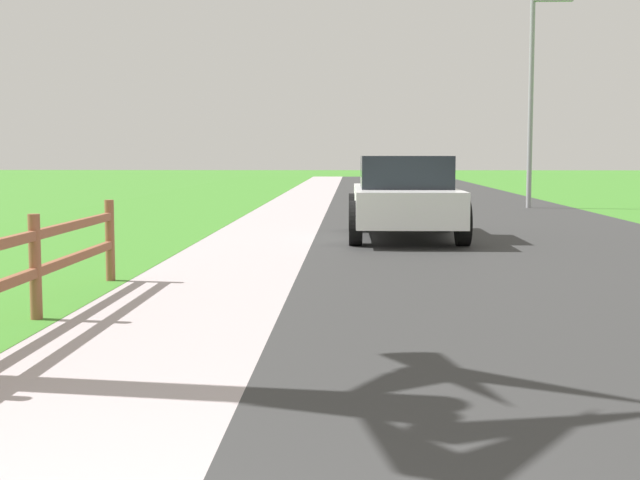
# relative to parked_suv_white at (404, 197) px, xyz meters

# --- Properties ---
(ground_plane) EXTENTS (120.00, 120.00, 0.00)m
(ground_plane) POSITION_rel_parked_suv_white_xyz_m (-1.63, 10.09, -0.75)
(ground_plane) COLOR #3E8129
(road_asphalt) EXTENTS (7.00, 66.00, 0.01)m
(road_asphalt) POSITION_rel_parked_suv_white_xyz_m (1.87, 12.09, -0.75)
(road_asphalt) COLOR #313131
(road_asphalt) RESTS_ON ground
(curb_concrete) EXTENTS (6.00, 66.00, 0.01)m
(curb_concrete) POSITION_rel_parked_suv_white_xyz_m (-4.63, 12.09, -0.75)
(curb_concrete) COLOR #AEA1A3
(curb_concrete) RESTS_ON ground
(grass_verge) EXTENTS (5.00, 66.00, 0.00)m
(grass_verge) POSITION_rel_parked_suv_white_xyz_m (-6.13, 12.09, -0.75)
(grass_verge) COLOR #3E8129
(grass_verge) RESTS_ON ground
(parked_suv_white) EXTENTS (2.03, 4.55, 1.49)m
(parked_suv_white) POSITION_rel_parked_suv_white_xyz_m (0.00, 0.00, 0.00)
(parked_suv_white) COLOR white
(parked_suv_white) RESTS_ON ground
(street_lamp) EXTENTS (1.17, 0.20, 5.98)m
(street_lamp) POSITION_rel_parked_suv_white_xyz_m (4.18, 9.36, 2.83)
(street_lamp) COLOR gray
(street_lamp) RESTS_ON ground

